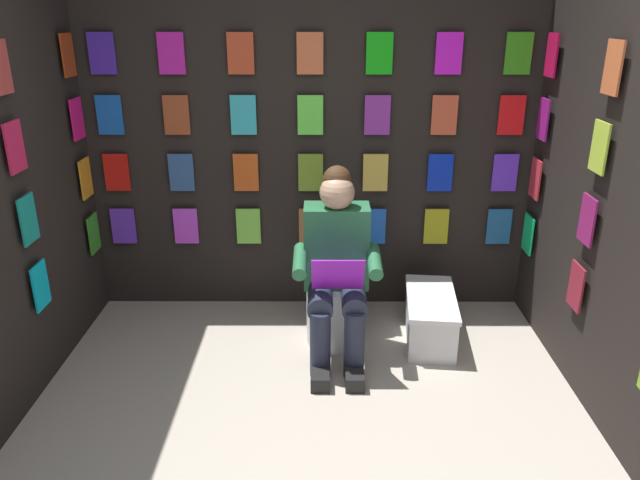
{
  "coord_description": "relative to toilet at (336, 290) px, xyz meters",
  "views": [
    {
      "loc": [
        -0.08,
        2.0,
        2.06
      ],
      "look_at": [
        -0.07,
        -1.12,
        0.85
      ],
      "focal_mm": 33.76,
      "sensor_mm": 36.0,
      "label": 1
    }
  ],
  "objects": [
    {
      "name": "toilet",
      "position": [
        0.0,
        0.0,
        0.0
      ],
      "size": [
        0.41,
        0.55,
        0.77
      ],
      "rotation": [
        0.0,
        0.0,
        0.0
      ],
      "color": "white",
      "rests_on": "ground"
    },
    {
      "name": "display_wall_back",
      "position": [
        0.17,
        -0.53,
        0.84
      ],
      "size": [
        3.15,
        0.14,
        2.33
      ],
      "color": "black",
      "rests_on": "ground"
    },
    {
      "name": "comic_longbox_near",
      "position": [
        -0.62,
        0.05,
        -0.17
      ],
      "size": [
        0.38,
        0.7,
        0.31
      ],
      "rotation": [
        0.0,
        0.0,
        -0.1
      ],
      "color": "silver",
      "rests_on": "ground"
    },
    {
      "name": "person_reading",
      "position": [
        -0.0,
        0.23,
        0.27
      ],
      "size": [
        0.52,
        0.68,
        1.19
      ],
      "rotation": [
        0.0,
        0.0,
        0.0
      ],
      "color": "#286B42",
      "rests_on": "ground"
    },
    {
      "name": "display_wall_left",
      "position": [
        -1.41,
        0.54,
        0.84
      ],
      "size": [
        0.14,
        2.04,
        2.33
      ],
      "color": "black",
      "rests_on": "ground"
    },
    {
      "name": "display_wall_right",
      "position": [
        1.74,
        0.54,
        0.84
      ],
      "size": [
        0.14,
        2.04,
        2.33
      ],
      "color": "black",
      "rests_on": "ground"
    }
  ]
}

